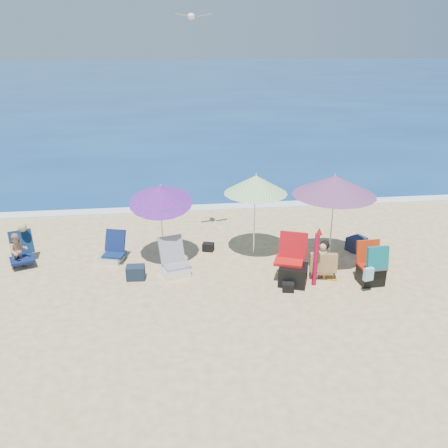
{
  "coord_description": "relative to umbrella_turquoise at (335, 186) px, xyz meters",
  "views": [
    {
      "loc": [
        -1.49,
        -8.98,
        5.14
      ],
      "look_at": [
        -0.3,
        1.0,
        1.1
      ],
      "focal_mm": 38.87,
      "sensor_mm": 36.0,
      "label": 1
    }
  ],
  "objects": [
    {
      "name": "bag_tan",
      "position": [
        -3.45,
        0.22,
        -1.8
      ],
      "size": [
        0.28,
        0.23,
        0.22
      ],
      "color": "tan",
      "rests_on": "ground"
    },
    {
      "name": "umbrella_striped",
      "position": [
        -1.65,
        0.75,
        -0.14
      ],
      "size": [
        1.84,
        1.84,
        2.02
      ],
      "color": "white",
      "rests_on": "ground"
    },
    {
      "name": "chair_navy",
      "position": [
        -5.08,
        0.7,
        -1.72
      ],
      "size": [
        0.68,
        0.74,
        0.69
      ],
      "color": "#0C2047",
      "rests_on": "ground"
    },
    {
      "name": "bag_black_b",
      "position": [
        -1.27,
        -1.24,
        -1.81
      ],
      "size": [
        0.28,
        0.22,
        0.19
      ],
      "color": "black",
      "rests_on": "ground"
    },
    {
      "name": "ground",
      "position": [
        -2.19,
        -1.01,
        -1.91
      ],
      "size": [
        120.0,
        120.0,
        0.0
      ],
      "color": "#D8BC84",
      "rests_on": "ground"
    },
    {
      "name": "person_left",
      "position": [
        -7.17,
        0.64,
        -1.47
      ],
      "size": [
        0.7,
        0.92,
        0.96
      ],
      "color": "tan",
      "rests_on": "ground"
    },
    {
      "name": "camp_chair_left",
      "position": [
        -1.09,
        -0.86,
        -1.59
      ],
      "size": [
        0.81,
        0.92,
        1.06
      ],
      "color": "red",
      "rests_on": "ground"
    },
    {
      "name": "bag_navy_b",
      "position": [
        0.91,
        0.59,
        -1.74
      ],
      "size": [
        0.55,
        0.5,
        0.34
      ],
      "color": "#1B233D",
      "rests_on": "ground"
    },
    {
      "name": "person_center",
      "position": [
        -0.4,
        -0.75,
        -1.49
      ],
      "size": [
        0.62,
        0.52,
        0.86
      ],
      "color": "tan",
      "rests_on": "ground"
    },
    {
      "name": "umbrella_blue",
      "position": [
        -3.88,
        0.6,
        -0.26
      ],
      "size": [
        1.54,
        1.6,
        2.01
      ],
      "color": "white",
      "rests_on": "ground"
    },
    {
      "name": "chair_rainbow",
      "position": [
        -3.63,
        -0.14,
        -1.69
      ],
      "size": [
        0.75,
        0.89,
        0.8
      ],
      "color": "#CA4947",
      "rests_on": "ground"
    },
    {
      "name": "sea",
      "position": [
        -2.19,
        43.99,
        -1.96
      ],
      "size": [
        120.0,
        80.0,
        0.12
      ],
      "color": "navy",
      "rests_on": "ground"
    },
    {
      "name": "orange_item",
      "position": [
        -0.18,
        -0.87,
        -1.89
      ],
      "size": [
        0.23,
        0.16,
        0.03
      ],
      "color": "orange",
      "rests_on": "ground"
    },
    {
      "name": "camp_chair_right",
      "position": [
        0.58,
        -1.11,
        -1.56
      ],
      "size": [
        0.61,
        0.76,
        0.96
      ],
      "color": "#A3180B",
      "rests_on": "ground"
    },
    {
      "name": "foam",
      "position": [
        -2.19,
        4.09,
        -1.89
      ],
      "size": [
        120.0,
        0.5,
        0.04
      ],
      "color": "white",
      "rests_on": "ground"
    },
    {
      "name": "umbrella_turquoise",
      "position": [
        0.0,
        0.0,
        0.0
      ],
      "size": [
        2.16,
        2.16,
        2.17
      ],
      "color": "silver",
      "rests_on": "ground"
    },
    {
      "name": "bag_black_a",
      "position": [
        -2.77,
        0.98,
        -1.8
      ],
      "size": [
        0.33,
        0.28,
        0.2
      ],
      "color": "black",
      "rests_on": "ground"
    },
    {
      "name": "bag_navy_a",
      "position": [
        -4.49,
        -0.3,
        -1.75
      ],
      "size": [
        0.41,
        0.31,
        0.31
      ],
      "color": "#172234",
      "rests_on": "ground"
    },
    {
      "name": "seagull",
      "position": [
        -3.03,
        1.46,
        3.5
      ],
      "size": [
        0.8,
        0.41,
        0.14
      ],
      "color": "white"
    },
    {
      "name": "furled_umbrella",
      "position": [
        -0.64,
        -1.01,
        -1.18
      ],
      "size": [
        0.17,
        0.16,
        1.32
      ],
      "color": "maroon",
      "rests_on": "ground"
    }
  ]
}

